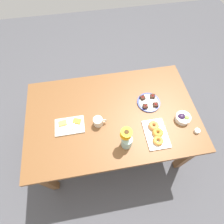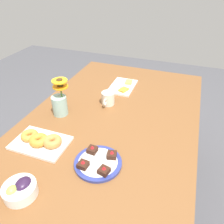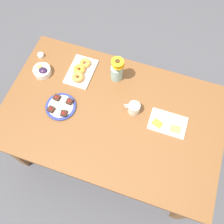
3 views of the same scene
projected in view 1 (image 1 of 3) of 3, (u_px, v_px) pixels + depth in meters
The scene contains 9 objects.
ground_plane at pixel (112, 142), 2.28m from camera, with size 6.00×6.00×0.00m, color #4C4C51.
dining_table at pixel (112, 118), 1.71m from camera, with size 1.60×1.00×0.74m.
coffee_mug at pixel (98, 122), 1.55m from camera, with size 0.12×0.08×0.09m.
grape_bowl at pixel (183, 118), 1.58m from camera, with size 0.13×0.13×0.07m.
cheese_platter at pixel (70, 125), 1.57m from camera, with size 0.26×0.17×0.03m.
croissant_platter at pixel (156, 133), 1.52m from camera, with size 0.19×0.28×0.05m.
jam_cup_honey at pixel (197, 131), 1.53m from camera, with size 0.05×0.05×0.03m.
dessert_plate at pixel (149, 102), 1.69m from camera, with size 0.22×0.22×0.05m.
flower_vase at pixel (127, 141), 1.42m from camera, with size 0.10×0.11×0.23m.
Camera 1 is at (-0.13, -0.79, 2.17)m, focal length 28.00 mm.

